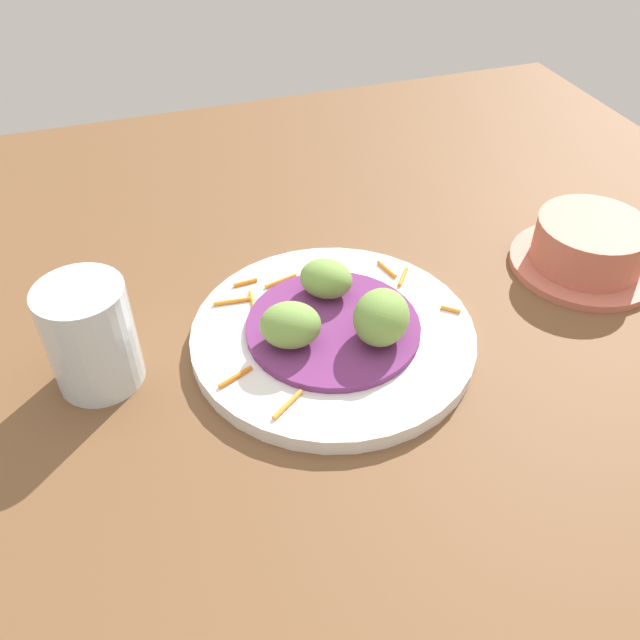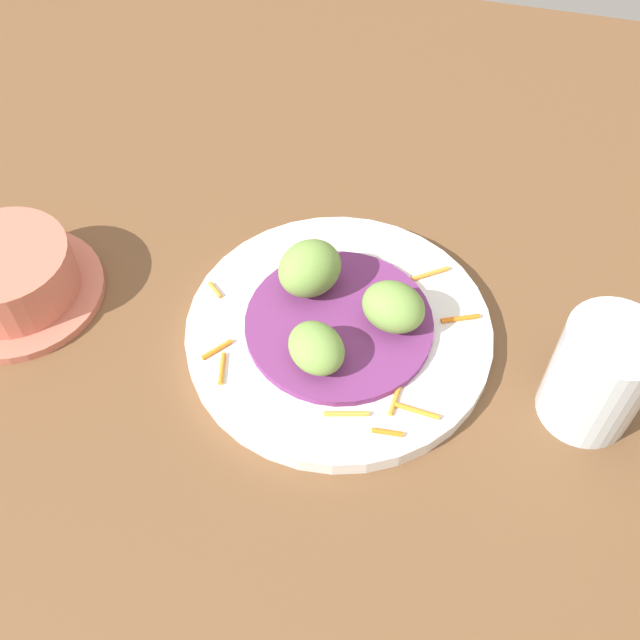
% 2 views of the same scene
% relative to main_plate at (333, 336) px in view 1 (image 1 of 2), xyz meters
% --- Properties ---
extents(table_surface, '(1.10, 1.10, 0.02)m').
position_rel_main_plate_xyz_m(table_surface, '(0.01, 0.01, -0.02)').
color(table_surface, brown).
rests_on(table_surface, ground).
extents(main_plate, '(0.26, 0.26, 0.01)m').
position_rel_main_plate_xyz_m(main_plate, '(0.00, 0.00, 0.00)').
color(main_plate, white).
rests_on(main_plate, table_surface).
extents(cabbage_bed, '(0.16, 0.16, 0.01)m').
position_rel_main_plate_xyz_m(cabbage_bed, '(-0.00, -0.00, 0.01)').
color(cabbage_bed, '#702D6B').
rests_on(cabbage_bed, main_plate).
extents(carrot_garnish, '(0.18, 0.23, 0.00)m').
position_rel_main_plate_xyz_m(carrot_garnish, '(-0.03, -0.02, 0.01)').
color(carrot_garnish, orange).
rests_on(carrot_garnish, main_plate).
extents(guac_scoop_left, '(0.07, 0.07, 0.05)m').
position_rel_main_plate_xyz_m(guac_scoop_left, '(0.03, 0.03, 0.04)').
color(guac_scoop_left, '#759E47').
rests_on(guac_scoop_left, cabbage_bed).
extents(guac_scoop_center, '(0.06, 0.06, 0.03)m').
position_rel_main_plate_xyz_m(guac_scoop_center, '(-0.04, 0.01, 0.03)').
color(guac_scoop_center, '#759E47').
rests_on(guac_scoop_center, cabbage_bed).
extents(guac_scoop_right, '(0.06, 0.06, 0.04)m').
position_rel_main_plate_xyz_m(guac_scoop_right, '(0.01, -0.04, 0.03)').
color(guac_scoop_right, '#759E47').
rests_on(guac_scoop_right, cabbage_bed).
extents(terracotta_bowl, '(0.15, 0.15, 0.05)m').
position_rel_main_plate_xyz_m(terracotta_bowl, '(-0.02, 0.28, 0.02)').
color(terracotta_bowl, '#C66B56').
rests_on(terracotta_bowl, table_surface).
extents(water_glass, '(0.07, 0.07, 0.10)m').
position_rel_main_plate_xyz_m(water_glass, '(-0.02, -0.20, 0.04)').
color(water_glass, silver).
rests_on(water_glass, table_surface).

